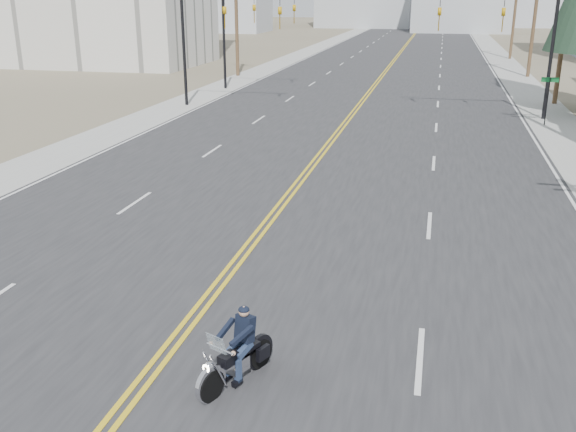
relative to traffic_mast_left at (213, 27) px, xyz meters
The scene contains 12 objects.
road 39.36m from the traffic_mast_left, 76.71° to the left, with size 20.00×200.00×0.01m, color #303033.
sidewalk_left 38.40m from the traffic_mast_left, 93.80° to the left, with size 3.00×200.00×0.01m, color #A5A5A0.
sidewalk_right 43.45m from the traffic_mast_left, 61.68° to the left, with size 3.00×200.00×0.01m, color #A5A5A0.
traffic_mast_left is the anchor object (origin of this frame).
traffic_mast_right 17.95m from the traffic_mast_left, ahead, with size 7.10×0.26×7.00m.
traffic_mast_far 8.01m from the traffic_mast_left, 92.40° to the left, with size 6.10×0.26×7.00m.
street_sign 20.12m from the traffic_mast_left, ahead, with size 0.90×0.06×2.62m.
utility_pole_c 22.31m from the traffic_mast_left, 15.61° to the left, with size 2.20×0.30×11.00m.
utility_pole_d 30.06m from the traffic_mast_left, 44.36° to the left, with size 2.20×0.30×11.50m.
utility_pole_e 43.66m from the traffic_mast_left, 60.53° to the left, with size 2.20×0.30×11.00m.
utility_pole_left 16.39m from the traffic_mast_left, 102.42° to the left, with size 2.20×0.30×10.50m.
motorcyclist 31.72m from the traffic_mast_left, 70.15° to the right, with size 0.81×1.90×1.48m, color black, non-canonical shape.
Camera 1 is at (4.96, -7.37, 6.86)m, focal length 40.00 mm.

